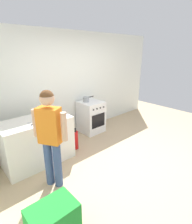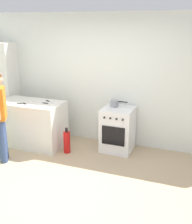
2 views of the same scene
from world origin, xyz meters
name	(u,v)px [view 2 (image 2 of 2)]	position (x,y,z in m)	size (l,w,h in m)	color
ground_plane	(65,187)	(0.00, 0.00, 0.00)	(8.00, 8.00, 0.00)	tan
back_wall	(108,80)	(0.00, 1.95, 1.30)	(6.00, 0.10, 2.60)	silver
counter_unit	(32,124)	(-1.35, 1.20, 0.45)	(1.30, 0.70, 0.90)	silver
oven_left	(118,129)	(0.35, 1.58, 0.43)	(0.58, 0.62, 0.85)	white
pot	(115,103)	(0.25, 1.65, 0.92)	(0.34, 0.16, 0.13)	gray
knife_utility	(50,102)	(-1.00, 1.35, 0.90)	(0.24, 0.14, 0.01)	silver
knife_bread	(41,103)	(-1.13, 1.22, 0.90)	(0.35, 0.04, 0.01)	silver
knife_chef	(15,104)	(-1.54, 0.96, 0.90)	(0.29, 0.17, 0.01)	silver
knife_paring	(24,103)	(-1.41, 1.07, 0.91)	(0.19, 0.14, 0.01)	silver
person	(0,110)	(-1.44, 0.41, 0.96)	(0.35, 0.50, 1.61)	#384C7A
fire_extinguisher	(67,142)	(-0.52, 1.10, 0.22)	(0.13, 0.13, 0.50)	red
larder_cabinet	(6,88)	(-2.30, 1.68, 1.00)	(0.48, 0.44, 2.00)	silver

